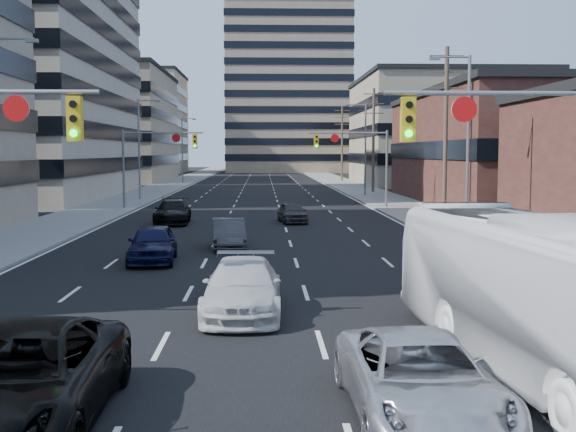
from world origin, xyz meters
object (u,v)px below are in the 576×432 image
(transit_bus, at_px, (551,297))
(black_pickup, at_px, (18,380))
(white_van, at_px, (243,288))
(sedan_blue, at_px, (153,244))
(silver_suv, at_px, (420,379))

(transit_bus, bearing_deg, black_pickup, -170.91)
(white_van, distance_m, sedan_blue, 10.02)
(sedan_blue, bearing_deg, silver_suv, -71.63)
(white_van, relative_size, transit_bus, 0.44)
(transit_bus, distance_m, sedan_blue, 17.91)
(white_van, distance_m, transit_bus, 8.33)
(transit_bus, relative_size, sedan_blue, 2.58)
(silver_suv, distance_m, transit_bus, 3.78)
(silver_suv, xyz_separation_m, sedan_blue, (-6.86, 17.07, 0.07))
(black_pickup, bearing_deg, silver_suv, 1.40)
(white_van, bearing_deg, sedan_blue, 113.10)
(silver_suv, bearing_deg, transit_bus, 34.14)
(black_pickup, distance_m, sedan_blue, 17.27)
(black_pickup, height_order, white_van, black_pickup)
(white_van, height_order, silver_suv, white_van)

